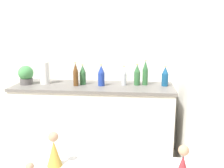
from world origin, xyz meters
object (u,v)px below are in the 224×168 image
(back_bottle_3, at_px, (145,73))
(wise_man_figurine_purple, at_px, (54,151))
(paper_towel_roll, at_px, (45,73))
(back_bottle_2, at_px, (83,75))
(refrigerator, at_px, (222,91))
(back_bottle_4, at_px, (76,75))
(back_bottle_1, at_px, (101,76))
(back_bottle_6, at_px, (165,77))
(back_bottle_5, at_px, (137,75))
(back_bottle_0, at_px, (124,76))
(wise_man_figurine_crimson, at_px, (183,166))
(potted_plant, at_px, (26,75))

(back_bottle_3, distance_m, wise_man_figurine_purple, 2.08)
(paper_towel_roll, relative_size, back_bottle_3, 0.89)
(paper_towel_roll, distance_m, back_bottle_2, 0.49)
(refrigerator, bearing_deg, back_bottle_4, 179.63)
(back_bottle_1, bearing_deg, refrigerator, -1.88)
(back_bottle_3, relative_size, back_bottle_4, 1.07)
(back_bottle_6, bearing_deg, back_bottle_1, -175.08)
(paper_towel_roll, relative_size, wise_man_figurine_purple, 1.63)
(back_bottle_3, bearing_deg, back_bottle_5, -167.05)
(refrigerator, height_order, back_bottle_2, refrigerator)
(back_bottle_0, relative_size, back_bottle_6, 0.99)
(back_bottle_1, distance_m, wise_man_figurine_purple, 1.92)
(back_bottle_6, height_order, wise_man_figurine_purple, back_bottle_6)
(refrigerator, bearing_deg, paper_towel_roll, 177.62)
(refrigerator, relative_size, back_bottle_5, 6.94)
(back_bottle_1, xyz_separation_m, wise_man_figurine_crimson, (0.64, -1.98, -0.02))
(back_bottle_5, bearing_deg, back_bottle_6, -2.57)
(wise_man_figurine_crimson, bearing_deg, back_bottle_2, 113.57)
(back_bottle_2, relative_size, wise_man_figurine_purple, 1.47)
(potted_plant, distance_m, back_bottle_6, 1.73)
(paper_towel_roll, bearing_deg, back_bottle_1, -3.34)
(back_bottle_4, distance_m, wise_man_figurine_purple, 1.92)
(wise_man_figurine_crimson, bearing_deg, potted_plant, 129.08)
(back_bottle_3, bearing_deg, wise_man_figurine_crimson, -87.02)
(back_bottle_3, height_order, wise_man_figurine_purple, back_bottle_3)
(wise_man_figurine_purple, bearing_deg, back_bottle_3, 76.79)
(back_bottle_1, bearing_deg, back_bottle_5, 10.64)
(back_bottle_3, xyz_separation_m, back_bottle_4, (-0.85, -0.14, -0.01))
(potted_plant, height_order, back_bottle_4, back_bottle_4)
(back_bottle_6, bearing_deg, potted_plant, -177.32)
(back_bottle_0, relative_size, wise_man_figurine_crimson, 1.44)
(potted_plant, xyz_separation_m, back_bottle_4, (0.65, -0.02, 0.02))
(back_bottle_0, distance_m, wise_man_figurine_purple, 1.99)
(wise_man_figurine_crimson, bearing_deg, back_bottle_1, 107.99)
(back_bottle_1, bearing_deg, wise_man_figurine_purple, -88.18)
(refrigerator, relative_size, back_bottle_3, 5.90)
(back_bottle_5, bearing_deg, back_bottle_4, -171.08)
(paper_towel_roll, relative_size, back_bottle_4, 0.96)
(back_bottle_1, bearing_deg, back_bottle_3, 11.07)
(back_bottle_1, xyz_separation_m, wise_man_figurine_purple, (0.06, -1.92, -0.01))
(paper_towel_roll, distance_m, back_bottle_0, 1.01)
(back_bottle_1, xyz_separation_m, back_bottle_2, (-0.24, 0.05, -0.00))
(back_bottle_5, bearing_deg, back_bottle_0, -172.45)
(back_bottle_2, bearing_deg, wise_man_figurine_purple, -81.23)
(back_bottle_0, bearing_deg, wise_man_figurine_purple, -96.15)
(refrigerator, xyz_separation_m, back_bottle_0, (-1.14, 0.11, 0.14))
(back_bottle_0, bearing_deg, back_bottle_2, -178.71)
(back_bottle_6, bearing_deg, back_bottle_3, 170.91)
(back_bottle_1, height_order, back_bottle_5, back_bottle_5)
(paper_towel_roll, xyz_separation_m, back_bottle_0, (1.01, 0.02, -0.02))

